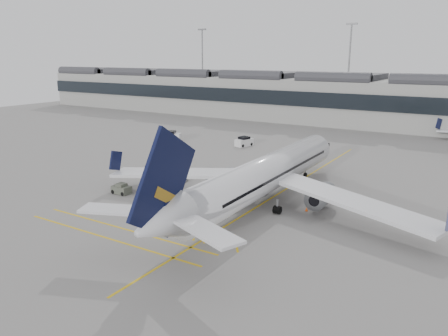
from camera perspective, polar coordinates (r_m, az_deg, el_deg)
The scene contains 17 objects.
ground at distance 53.15m, azimuth -6.73°, elevation -4.02°, with size 220.00×220.00×0.00m, color gray.
terminal at distance 116.04m, azimuth 16.13°, elevation 8.66°, with size 200.00×20.45×12.40m.
light_masts at distance 129.58m, azimuth 17.46°, elevation 12.83°, with size 113.00×0.60×25.45m.
apron_markings at distance 56.33m, azimuth 7.73°, elevation -2.97°, with size 0.25×60.00×0.01m, color gold.
airliner_main at distance 50.13m, azimuth 5.16°, elevation -1.04°, with size 40.02×43.71×11.62m.
belt_loader at distance 55.58m, azimuth 2.61°, elevation -2.42°, with size 5.43×3.20×2.16m.
baggage_cart_a at distance 55.32m, azimuth 4.31°, elevation -2.29°, with size 1.68×1.45×1.59m.
baggage_cart_b at distance 56.59m, azimuth 1.95°, elevation -1.76°, with size 1.91×1.66×1.79m.
baggage_cart_c at distance 60.27m, azimuth -5.67°, elevation -0.71°, with size 2.32×2.15×1.97m.
baggage_cart_d at distance 58.09m, azimuth -8.35°, elevation -1.33°, with size 2.33×2.09×2.06m.
ramp_agent_a at distance 58.21m, azimuth 3.09°, elevation -1.26°, with size 0.73×0.48×2.00m, color orange.
ramp_agent_b at distance 54.84m, azimuth 0.18°, elevation -2.28°, with size 0.93×0.73×1.91m, color orange.
pushback_tug at distance 56.07m, azimuth -13.25°, elevation -2.70°, with size 2.38×1.51×1.32m.
safety_cone_nose at distance 70.15m, azimuth 11.14°, elevation 0.60°, with size 0.40×0.40×0.55m, color #F24C0A.
safety_cone_engine at distance 49.56m, azimuth 10.74°, elevation -5.30°, with size 0.32×0.32×0.45m, color #F24C0A.
service_van_left at distance 88.80m, azimuth -7.03°, elevation 4.10°, with size 4.58×3.56×2.11m.
service_van_mid at distance 83.54m, azimuth 2.64°, elevation 3.44°, with size 2.62×3.84×1.80m.
Camera 1 is at (31.77, -39.17, 16.77)m, focal length 35.00 mm.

